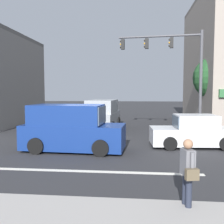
# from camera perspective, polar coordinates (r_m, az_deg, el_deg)

# --- Properties ---
(ground_plane) EXTENTS (120.00, 120.00, 0.00)m
(ground_plane) POSITION_cam_1_polar(r_m,az_deg,el_deg) (12.61, -5.09, -7.95)
(ground_plane) COLOR #2B2B2D
(lane_marking_stripe) EXTENTS (9.00, 0.24, 0.01)m
(lane_marking_stripe) POSITION_cam_1_polar(r_m,az_deg,el_deg) (9.30, -9.20, -12.50)
(lane_marking_stripe) COLOR silver
(lane_marking_stripe) RESTS_ON ground
(street_tree) EXTENTS (3.13, 3.13, 5.25)m
(street_tree) POSITION_cam_1_polar(r_m,az_deg,el_deg) (20.13, 21.60, 6.90)
(street_tree) COLOR #4C3823
(street_tree) RESTS_ON ground
(traffic_light_mast) EXTENTS (4.87, 0.65, 6.20)m
(traffic_light_mast) POSITION_cam_1_polar(r_m,az_deg,el_deg) (16.00, 14.13, 10.06)
(traffic_light_mast) COLOR #47474C
(traffic_light_mast) RESTS_ON ground
(van_waiting_far) EXTENTS (4.69, 2.23, 2.11)m
(van_waiting_far) POSITION_cam_1_polar(r_m,az_deg,el_deg) (12.14, -8.77, -3.65)
(van_waiting_far) COLOR navy
(van_waiting_far) RESTS_ON ground
(van_crossing_leftbound) EXTENTS (2.28, 4.72, 2.11)m
(van_crossing_leftbound) POSITION_cam_1_polar(r_m,az_deg,el_deg) (18.98, -1.98, -0.67)
(van_crossing_leftbound) COLOR #999EA3
(van_crossing_leftbound) RESTS_ON ground
(sedan_crossing_rightbound) EXTENTS (4.20, 2.09, 1.58)m
(sedan_crossing_rightbound) POSITION_cam_1_polar(r_m,az_deg,el_deg) (13.45, 17.33, -4.28)
(sedan_crossing_rightbound) COLOR silver
(sedan_crossing_rightbound) RESTS_ON ground
(pedestrian_foreground_with_bag) EXTENTS (0.33, 0.69, 1.67)m
(pedestrian_foreground_with_bag) POSITION_cam_1_polar(r_m,az_deg,el_deg) (6.18, 16.17, -12.28)
(pedestrian_foreground_with_bag) COLOR #232838
(pedestrian_foreground_with_bag) RESTS_ON ground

